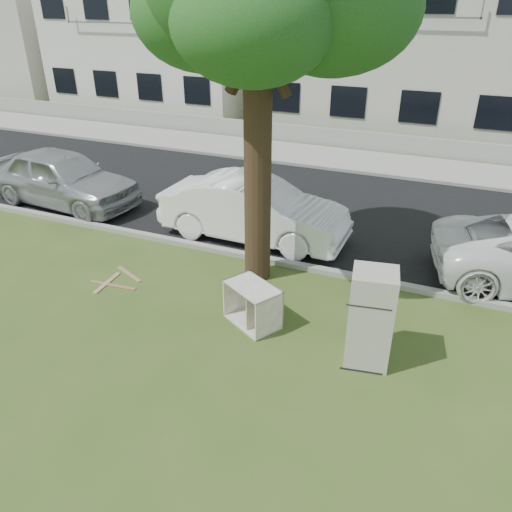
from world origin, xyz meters
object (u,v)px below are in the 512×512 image
at_px(cabinet, 253,305).
at_px(car_center, 254,210).
at_px(car_left, 63,178).
at_px(fridge, 370,318).

distance_m(cabinet, car_center, 3.66).
bearing_deg(car_left, cabinet, -109.79).
distance_m(cabinet, car_left, 8.06).
xyz_separation_m(fridge, car_center, (-3.56, 3.62, -0.08)).
bearing_deg(car_left, fridge, -106.05).
relative_size(fridge, cabinet, 1.67).
xyz_separation_m(fridge, cabinet, (-2.15, 0.26, -0.45)).
height_order(fridge, cabinet, fridge).
bearing_deg(car_left, car_center, -85.13).
relative_size(fridge, car_center, 0.37).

